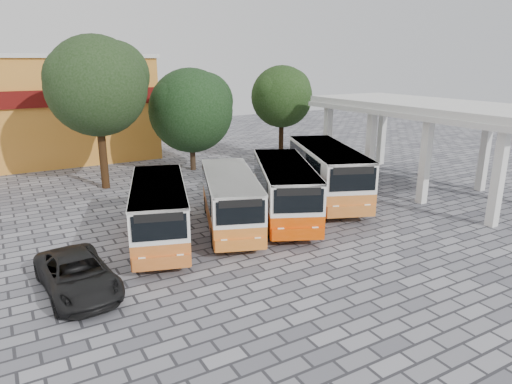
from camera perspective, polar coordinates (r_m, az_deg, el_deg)
ground at (r=21.22m, az=9.67°, el=-5.80°), size 90.00×90.00×0.00m
terminal_shelter at (r=30.18m, az=20.99°, el=9.53°), size 6.80×15.80×5.40m
shophouse_block at (r=41.24m, az=-27.71°, el=9.22°), size 20.40×10.40×8.30m
bus_far_left at (r=20.58m, az=-12.01°, el=-2.03°), size 4.41×7.91×2.68m
bus_centre_left at (r=21.82m, az=-3.21°, el=-0.68°), size 4.65×7.89×2.66m
bus_centre_right at (r=23.13m, az=3.60°, el=0.60°), size 5.51×8.53×2.86m
bus_far_right at (r=26.45m, az=8.87°, el=2.73°), size 5.61×9.20×3.10m
tree_left at (r=29.74m, az=-19.21°, el=12.77°), size 6.33×6.03×9.36m
tree_middle at (r=33.64m, az=-8.04°, el=10.39°), size 6.32×6.02×7.36m
tree_right at (r=36.39m, az=3.30°, el=12.06°), size 5.01×4.77×7.50m
parked_car at (r=17.32m, az=-21.44°, el=-9.58°), size 2.57×4.90×1.32m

